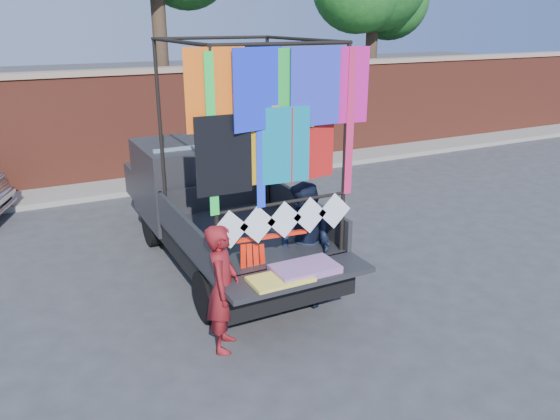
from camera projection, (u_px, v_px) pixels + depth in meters
name	position (u px, v px, depth m)	size (l,w,h in m)	color
ground	(267.00, 305.00, 7.42)	(90.00, 90.00, 0.00)	#38383A
brick_wall	(138.00, 124.00, 12.86)	(30.00, 0.45, 2.61)	brown
curb	(150.00, 183.00, 12.69)	(30.00, 1.20, 0.12)	gray
pickup_truck	(208.00, 200.00, 8.95)	(2.18, 5.48, 3.45)	black
woman	(223.00, 288.00, 6.24)	(0.56, 0.37, 1.55)	maroon
man	(305.00, 246.00, 7.21)	(0.82, 0.64, 1.70)	black
streamer_bundle	(259.00, 255.00, 6.61)	(1.04, 0.16, 0.71)	#FF250D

